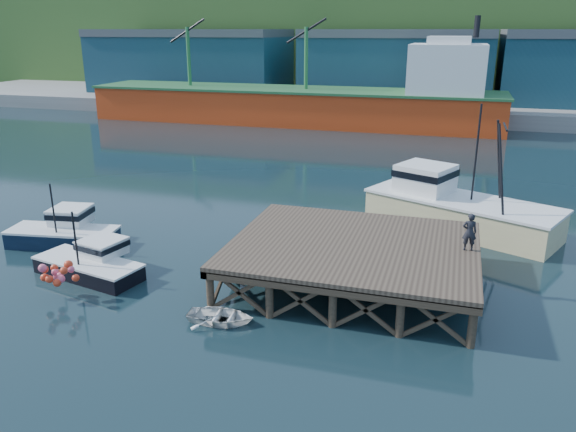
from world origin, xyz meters
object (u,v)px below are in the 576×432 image
at_px(boat_navy, 65,231).
at_px(dockworker, 469,232).
at_px(trawler, 457,205).
at_px(dinghy, 221,316).
at_px(boat_black, 92,262).

height_order(boat_navy, dockworker, dockworker).
relative_size(boat_navy, trawler, 0.52).
relative_size(trawler, dinghy, 4.29).
xyz_separation_m(boat_navy, dinghy, (12.64, -6.11, -0.49)).
bearing_deg(dinghy, boat_navy, 58.54).
xyz_separation_m(dinghy, dockworker, (10.14, 6.44, 2.74)).
height_order(trawler, dinghy, trawler).
bearing_deg(trawler, dockworker, -62.28).
xyz_separation_m(boat_navy, boat_black, (4.21, -3.35, -0.12)).
bearing_deg(boat_navy, boat_black, -47.45).
distance_m(boat_navy, trawler, 24.15).
bearing_deg(boat_black, dockworker, 23.21).
relative_size(trawler, dockworker, 6.84).
distance_m(trawler, dockworker, 9.24).
height_order(boat_black, trawler, trawler).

